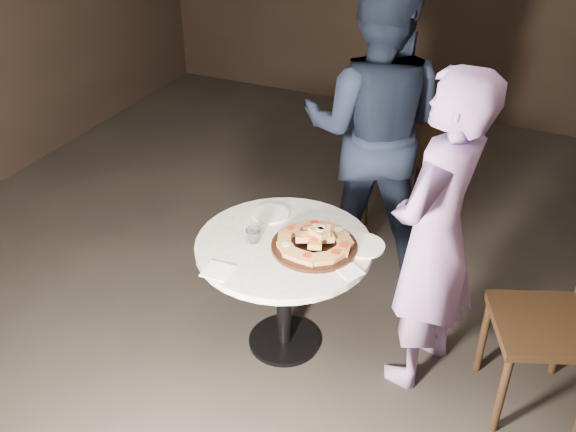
{
  "coord_description": "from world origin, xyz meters",
  "views": [
    {
      "loc": [
        0.96,
        -2.47,
        2.51
      ],
      "look_at": [
        -0.15,
        0.0,
        0.81
      ],
      "focal_mm": 40.0,
      "sensor_mm": 36.0,
      "label": 1
    }
  ],
  "objects_px": {
    "focaccia_pile": "(315,240)",
    "diner_teal": "(435,237)",
    "water_glass": "(253,236)",
    "chair_right": "(570,313)",
    "serving_board": "(314,246)",
    "diner_navy": "(374,129)",
    "chair_far": "(398,146)",
    "table": "(284,263)"
  },
  "relations": [
    {
      "from": "focaccia_pile",
      "to": "chair_right",
      "type": "bearing_deg",
      "value": 6.55
    },
    {
      "from": "focaccia_pile",
      "to": "diner_teal",
      "type": "xyz_separation_m",
      "value": [
        0.56,
        0.1,
        0.11
      ]
    },
    {
      "from": "serving_board",
      "to": "diner_navy",
      "type": "height_order",
      "value": "diner_navy"
    },
    {
      "from": "table",
      "to": "diner_teal",
      "type": "bearing_deg",
      "value": 9.8
    },
    {
      "from": "diner_navy",
      "to": "chair_far",
      "type": "bearing_deg",
      "value": -103.37
    },
    {
      "from": "table",
      "to": "diner_teal",
      "type": "distance_m",
      "value": 0.78
    },
    {
      "from": "serving_board",
      "to": "water_glass",
      "type": "bearing_deg",
      "value": -165.32
    },
    {
      "from": "table",
      "to": "diner_navy",
      "type": "relative_size",
      "value": 0.51
    },
    {
      "from": "chair_right",
      "to": "serving_board",
      "type": "bearing_deg",
      "value": -104.98
    },
    {
      "from": "water_glass",
      "to": "diner_teal",
      "type": "height_order",
      "value": "diner_teal"
    },
    {
      "from": "chair_far",
      "to": "chair_right",
      "type": "distance_m",
      "value": 1.8
    },
    {
      "from": "water_glass",
      "to": "chair_right",
      "type": "distance_m",
      "value": 1.53
    },
    {
      "from": "focaccia_pile",
      "to": "water_glass",
      "type": "xyz_separation_m",
      "value": [
        -0.3,
        -0.08,
        -0.01
      ]
    },
    {
      "from": "water_glass",
      "to": "diner_teal",
      "type": "xyz_separation_m",
      "value": [
        0.86,
        0.18,
        0.12
      ]
    },
    {
      "from": "water_glass",
      "to": "chair_far",
      "type": "distance_m",
      "value": 1.6
    },
    {
      "from": "focaccia_pile",
      "to": "diner_navy",
      "type": "distance_m",
      "value": 0.99
    },
    {
      "from": "chair_right",
      "to": "diner_navy",
      "type": "height_order",
      "value": "diner_navy"
    },
    {
      "from": "table",
      "to": "chair_right",
      "type": "distance_m",
      "value": 1.38
    },
    {
      "from": "serving_board",
      "to": "water_glass",
      "type": "distance_m",
      "value": 0.31
    },
    {
      "from": "table",
      "to": "diner_teal",
      "type": "relative_size",
      "value": 0.56
    },
    {
      "from": "table",
      "to": "diner_navy",
      "type": "xyz_separation_m",
      "value": [
        0.14,
        0.99,
        0.37
      ]
    },
    {
      "from": "chair_far",
      "to": "serving_board",
      "type": "bearing_deg",
      "value": 69.57
    },
    {
      "from": "focaccia_pile",
      "to": "diner_teal",
      "type": "height_order",
      "value": "diner_teal"
    },
    {
      "from": "chair_right",
      "to": "diner_teal",
      "type": "bearing_deg",
      "value": -108.26
    },
    {
      "from": "chair_far",
      "to": "focaccia_pile",
      "type": "bearing_deg",
      "value": 69.68
    },
    {
      "from": "serving_board",
      "to": "diner_teal",
      "type": "xyz_separation_m",
      "value": [
        0.56,
        0.1,
        0.15
      ]
    },
    {
      "from": "focaccia_pile",
      "to": "water_glass",
      "type": "bearing_deg",
      "value": -165.23
    },
    {
      "from": "chair_right",
      "to": "water_glass",
      "type": "bearing_deg",
      "value": -103.35
    },
    {
      "from": "chair_right",
      "to": "table",
      "type": "bearing_deg",
      "value": -104.83
    },
    {
      "from": "focaccia_pile",
      "to": "diner_teal",
      "type": "distance_m",
      "value": 0.58
    },
    {
      "from": "water_glass",
      "to": "chair_far",
      "type": "xyz_separation_m",
      "value": [
        0.31,
        1.56,
        -0.13
      ]
    },
    {
      "from": "serving_board",
      "to": "focaccia_pile",
      "type": "xyz_separation_m",
      "value": [
        0.0,
        0.0,
        0.04
      ]
    },
    {
      "from": "diner_teal",
      "to": "chair_right",
      "type": "bearing_deg",
      "value": 108.24
    },
    {
      "from": "focaccia_pile",
      "to": "table",
      "type": "bearing_deg",
      "value": -171.76
    },
    {
      "from": "table",
      "to": "chair_far",
      "type": "distance_m",
      "value": 1.51
    },
    {
      "from": "focaccia_pile",
      "to": "diner_navy",
      "type": "relative_size",
      "value": 0.21
    },
    {
      "from": "focaccia_pile",
      "to": "chair_far",
      "type": "distance_m",
      "value": 1.49
    },
    {
      "from": "chair_far",
      "to": "chair_right",
      "type": "xyz_separation_m",
      "value": [
        1.2,
        -1.34,
        -0.01
      ]
    },
    {
      "from": "serving_board",
      "to": "chair_far",
      "type": "height_order",
      "value": "chair_far"
    },
    {
      "from": "chair_right",
      "to": "diner_teal",
      "type": "xyz_separation_m",
      "value": [
        -0.65,
        -0.04,
        0.26
      ]
    },
    {
      "from": "chair_far",
      "to": "chair_right",
      "type": "height_order",
      "value": "chair_far"
    },
    {
      "from": "table",
      "to": "serving_board",
      "type": "relative_size",
      "value": 2.17
    }
  ]
}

